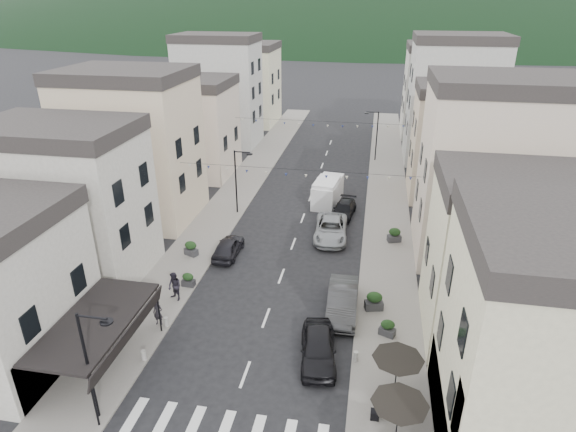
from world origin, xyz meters
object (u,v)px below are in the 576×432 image
parked_car_b (342,301)px  pedestrian_a (158,313)px  parked_car_d (344,210)px  pedestrian_b (175,287)px  delivery_van (328,191)px  parked_car_c (331,229)px  parked_car_a (318,348)px  parked_car_e (228,247)px

parked_car_b → pedestrian_a: 11.30m
parked_car_d → pedestrian_b: 18.27m
parked_car_d → delivery_van: (-1.80, 2.86, 0.59)m
parked_car_b → parked_car_c: bearing=98.3°
parked_car_d → parked_car_b: bearing=-78.8°
parked_car_b → parked_car_d: 14.74m
parked_car_b → delivery_van: delivery_van is taller
delivery_van → parked_car_c: bearing=-74.7°
parked_car_a → pedestrian_a: bearing=165.0°
parked_car_b → parked_car_d: size_ratio=1.19×
parked_car_e → pedestrian_a: 9.31m
parked_car_d → pedestrian_a: size_ratio=2.63×
parked_car_e → pedestrian_b: pedestrian_b is taller
pedestrian_a → pedestrian_b: 2.65m
parked_car_a → delivery_van: (-1.86, 22.16, 0.42)m
parked_car_c → parked_car_d: 4.54m
parked_car_d → pedestrian_b: bearing=-115.1°
parked_car_d → pedestrian_a: pedestrian_a is taller
parked_car_a → parked_car_c: (-0.80, 14.82, -0.02)m
parked_car_e → pedestrian_b: 6.73m
pedestrian_a → parked_car_b: bearing=20.1°
delivery_van → parked_car_a: bearing=-78.1°
parked_car_d → parked_car_a: bearing=-82.5°
parked_car_a → parked_car_d: size_ratio=1.08×
parked_car_e → delivery_van: delivery_van is taller
pedestrian_b → parked_car_b: bearing=31.3°
parked_car_a → parked_car_b: 4.69m
parked_car_a → parked_car_c: bearing=85.2°
parked_car_b → pedestrian_b: pedestrian_b is taller
delivery_van → pedestrian_a: size_ratio=3.27×
parked_car_b → parked_car_a: bearing=-103.1°
parked_car_a → parked_car_d: bearing=82.3°
delivery_van → pedestrian_a: 22.39m
parked_car_e → pedestrian_a: size_ratio=2.54×
parked_car_a → delivery_van: bearing=86.9°
parked_car_e → pedestrian_a: bearing=80.3°
parked_car_b → pedestrian_a: (-10.79, -3.36, 0.09)m
parked_car_c → parked_car_e: size_ratio=1.34×
parked_car_c → pedestrian_b: 14.21m
parked_car_a → parked_car_e: bearing=120.5°
parked_car_d → pedestrian_b: pedestrian_b is taller
parked_car_d → parked_car_e: bearing=-125.3°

